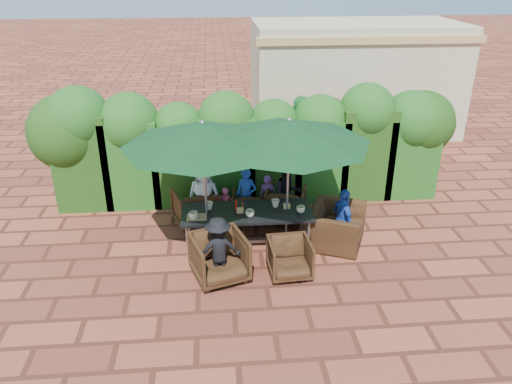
{
  "coord_description": "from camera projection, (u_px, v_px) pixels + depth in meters",
  "views": [
    {
      "loc": [
        -0.76,
        -7.78,
        4.87
      ],
      "look_at": [
        -0.04,
        0.4,
        1.01
      ],
      "focal_mm": 35.0,
      "sensor_mm": 36.0,
      "label": 1
    }
  ],
  "objects": [
    {
      "name": "adult_near_left",
      "position": [
        219.0,
        249.0,
        8.12
      ],
      "size": [
        0.77,
        0.44,
        1.14
      ],
      "primitive_type": "imported",
      "rotation": [
        0.0,
        0.0,
        3.29
      ],
      "color": "black",
      "rests_on": "ground"
    },
    {
      "name": "adult_end_right",
      "position": [
        343.0,
        218.0,
        9.08
      ],
      "size": [
        0.47,
        0.73,
        1.14
      ],
      "primitive_type": "imported",
      "rotation": [
        0.0,
        0.0,
        1.79
      ],
      "color": "#1F46AC",
      "rests_on": "ground"
    },
    {
      "name": "adult_far_right",
      "position": [
        287.0,
        194.0,
        9.95
      ],
      "size": [
        0.62,
        0.42,
        1.21
      ],
      "primitive_type": "imported",
      "rotation": [
        0.0,
        0.0,
        0.12
      ],
      "color": "black",
      "rests_on": "ground"
    },
    {
      "name": "cup_a",
      "position": [
        193.0,
        216.0,
        8.66
      ],
      "size": [
        0.16,
        0.16,
        0.13
      ],
      "primitive_type": "imported",
      "color": "beige",
      "rests_on": "dining_table"
    },
    {
      "name": "dining_table",
      "position": [
        247.0,
        215.0,
        8.98
      ],
      "size": [
        2.34,
        0.9,
        0.75
      ],
      "color": "black",
      "rests_on": "ground"
    },
    {
      "name": "pedestrian_c",
      "position": [
        378.0,
        128.0,
        13.06
      ],
      "size": [
        1.11,
        1.1,
        1.68
      ],
      "primitive_type": "imported",
      "rotation": [
        0.0,
        0.0,
        2.37
      ],
      "color": "#9A9BA2",
      "rests_on": "ground"
    },
    {
      "name": "adult_far_left",
      "position": [
        204.0,
        195.0,
        9.75
      ],
      "size": [
        0.73,
        0.54,
        1.32
      ],
      "primitive_type": "imported",
      "rotation": [
        0.0,
        0.0,
        -0.25
      ],
      "color": "silver",
      "rests_on": "ground"
    },
    {
      "name": "serving_tray",
      "position": [
        197.0,
        217.0,
        8.72
      ],
      "size": [
        0.35,
        0.25,
        0.02
      ],
      "primitive_type": "cube",
      "color": "#A37B4F",
      "rests_on": "dining_table"
    },
    {
      "name": "number_block_left",
      "position": [
        240.0,
        210.0,
        8.87
      ],
      "size": [
        0.12,
        0.06,
        0.1
      ],
      "primitive_type": "cube",
      "color": "tan",
      "rests_on": "dining_table"
    },
    {
      "name": "chair_far_mid",
      "position": [
        249.0,
        205.0,
        10.07
      ],
      "size": [
        0.72,
        0.68,
        0.7
      ],
      "primitive_type": "imported",
      "rotation": [
        0.0,
        0.0,
        3.06
      ],
      "color": "black",
      "rests_on": "ground"
    },
    {
      "name": "chair_far_right",
      "position": [
        285.0,
        203.0,
        10.07
      ],
      "size": [
        0.93,
        0.9,
        0.78
      ],
      "primitive_type": "imported",
      "rotation": [
        0.0,
        0.0,
        2.84
      ],
      "color": "black",
      "rests_on": "ground"
    },
    {
      "name": "child_left",
      "position": [
        226.0,
        206.0,
        9.95
      ],
      "size": [
        0.3,
        0.26,
        0.76
      ],
      "primitive_type": "imported",
      "rotation": [
        0.0,
        0.0,
        -0.12
      ],
      "color": "#F05488",
      "rests_on": "ground"
    },
    {
      "name": "chair_far_left",
      "position": [
        195.0,
        205.0,
        9.93
      ],
      "size": [
        0.99,
        0.96,
        0.82
      ],
      "primitive_type": "imported",
      "rotation": [
        0.0,
        0.0,
        3.47
      ],
      "color": "black",
      "rests_on": "ground"
    },
    {
      "name": "hedge_wall",
      "position": [
        242.0,
        139.0,
        10.63
      ],
      "size": [
        9.1,
        1.6,
        2.58
      ],
      "color": "#14340E",
      "rests_on": "ground"
    },
    {
      "name": "cup_c",
      "position": [
        250.0,
        213.0,
        8.74
      ],
      "size": [
        0.16,
        0.16,
        0.13
      ],
      "primitive_type": "imported",
      "color": "beige",
      "rests_on": "dining_table"
    },
    {
      "name": "sauce_bottle",
      "position": [
        243.0,
        207.0,
        8.93
      ],
      "size": [
        0.04,
        0.04,
        0.17
      ],
      "primitive_type": "cylinder",
      "color": "#4C230C",
      "rests_on": "dining_table"
    },
    {
      "name": "adult_far_mid",
      "position": [
        246.0,
        196.0,
        9.94
      ],
      "size": [
        0.5,
        0.45,
        1.14
      ],
      "primitive_type": "imported",
      "rotation": [
        0.0,
        0.0,
        -0.32
      ],
      "color": "#1F46AC",
      "rests_on": "ground"
    },
    {
      "name": "chair_end_right",
      "position": [
        336.0,
        220.0,
        9.21
      ],
      "size": [
        1.09,
        1.29,
        0.96
      ],
      "primitive_type": "imported",
      "rotation": [
        0.0,
        0.0,
        1.16
      ],
      "color": "black",
      "rests_on": "ground"
    },
    {
      "name": "ketchup_bottle",
      "position": [
        236.0,
        205.0,
        8.98
      ],
      "size": [
        0.04,
        0.04,
        0.17
      ],
      "primitive_type": "cylinder",
      "color": "#B20C0A",
      "rests_on": "dining_table"
    },
    {
      "name": "number_block_right",
      "position": [
        287.0,
        206.0,
        9.03
      ],
      "size": [
        0.12,
        0.06,
        0.1
      ],
      "primitive_type": "cube",
      "color": "tan",
      "rests_on": "dining_table"
    },
    {
      "name": "pedestrian_a",
      "position": [
        301.0,
        130.0,
        12.7
      ],
      "size": [
        1.71,
        0.7,
        1.79
      ],
      "primitive_type": "imported",
      "rotation": [
        0.0,
        0.0,
        3.08
      ],
      "color": "green",
      "rests_on": "ground"
    },
    {
      "name": "umbrella_left",
      "position": [
        203.0,
        135.0,
        8.26
      ],
      "size": [
        2.76,
        2.76,
        2.46
      ],
      "color": "gray",
      "rests_on": "ground"
    },
    {
      "name": "chair_near_right",
      "position": [
        290.0,
        256.0,
        8.32
      ],
      "size": [
        0.73,
        0.69,
        0.71
      ],
      "primitive_type": "imported",
      "rotation": [
        0.0,
        0.0,
        0.06
      ],
      "color": "black",
      "rests_on": "ground"
    },
    {
      "name": "child_right",
      "position": [
        268.0,
        197.0,
        10.14
      ],
      "size": [
        0.35,
        0.3,
        0.92
      ],
      "primitive_type": "imported",
      "rotation": [
        0.0,
        0.0,
        -0.08
      ],
      "color": "#88499F",
      "rests_on": "ground"
    },
    {
      "name": "cup_e",
      "position": [
        301.0,
        209.0,
        8.88
      ],
      "size": [
        0.15,
        0.15,
        0.12
      ],
      "primitive_type": "imported",
      "color": "beige",
      "rests_on": "dining_table"
    },
    {
      "name": "cup_b",
      "position": [
        209.0,
        206.0,
        8.99
      ],
      "size": [
        0.15,
        0.15,
        0.14
      ],
      "primitive_type": "imported",
      "color": "beige",
      "rests_on": "dining_table"
    },
    {
      "name": "building",
      "position": [
        354.0,
        77.0,
        15.04
      ],
      "size": [
        6.2,
        3.08,
        3.2
      ],
      "color": "#BFB28E",
      "rests_on": "ground"
    },
    {
      "name": "ground",
      "position": [
        260.0,
        251.0,
        9.14
      ],
      "size": [
        80.0,
        80.0,
        0.0
      ],
      "primitive_type": "plane",
      "color": "brown",
      "rests_on": "ground"
    },
    {
      "name": "umbrella_right",
      "position": [
        289.0,
        132.0,
        8.4
      ],
      "size": [
        2.85,
        2.85,
        2.46
      ],
      "color": "gray",
      "rests_on": "ground"
    },
    {
      "name": "chair_near_left",
      "position": [
        219.0,
        256.0,
        8.2
      ],
      "size": [
        1.04,
        1.01,
        0.87
      ],
      "primitive_type": "imported",
      "rotation": [
        0.0,
        0.0,
        0.31
      ],
      "color": "black",
      "rests_on": "ground"
    },
    {
      "name": "pedestrian_b",
      "position": [
        330.0,
        128.0,
        13.06
      ],
      "size": [
        0.87,
        0.62,
        1.66
      ],
      "primitive_type": "imported",
      "rotation": [
        0.0,
        0.0,
        2.97
      ],
      "color": "#F05488",
      "rests_on": "ground"
    },
    {
      "name": "cup_d",
      "position": [
        275.0,
        203.0,
        9.08
      ],
      "size": [
        0.15,
        0.15,
        0.14
      ],
      "primitive_type": "imported",
      "color": "beige",
      "rests_on": "dining_table"
    }
  ]
}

